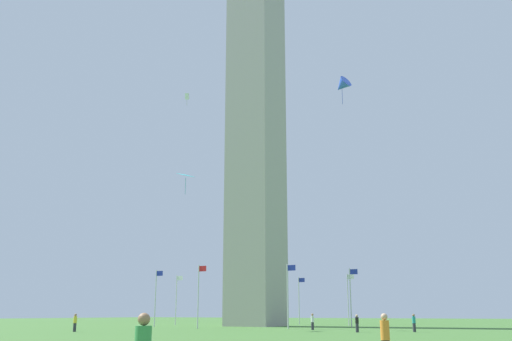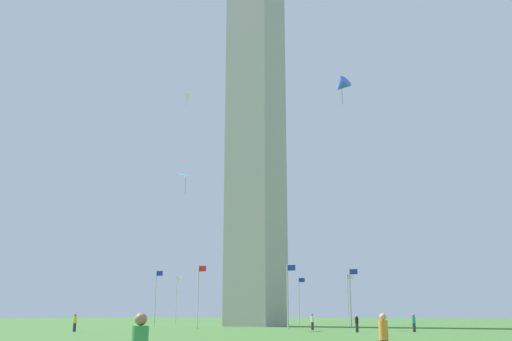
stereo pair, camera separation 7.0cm
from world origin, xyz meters
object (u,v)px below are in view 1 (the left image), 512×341
(obelisk_monument, at_px, (256,116))
(flagpole_s, at_px, (177,297))
(flagpole_n, at_px, (351,294))
(flagpole_w, at_px, (199,293))
(flagpole_e, at_px, (299,298))
(person_orange_shirt, at_px, (385,339))
(kite_white_box, at_px, (187,96))
(person_yellow_shirt, at_px, (75,323))
(flagpole_nw, at_px, (288,293))
(flagpole_sw, at_px, (156,295))
(person_white_shirt, at_px, (313,322))
(flagpole_ne, at_px, (348,297))
(kite_cyan_diamond, at_px, (186,176))
(person_teal_shirt, at_px, (414,323))
(kite_blue_delta, at_px, (342,86))
(flagpole_se, at_px, (234,298))
(person_black_shirt, at_px, (357,323))

(obelisk_monument, distance_m, flagpole_s, 29.39)
(flagpole_n, distance_m, flagpole_w, 19.28)
(flagpole_e, distance_m, person_orange_shirt, 70.66)
(kite_white_box, bearing_deg, obelisk_monument, 77.54)
(flagpole_e, xyz_separation_m, person_yellow_shirt, (-3.36, -42.69, -3.16))
(flagpole_e, height_order, person_orange_shirt, flagpole_e)
(kite_white_box, bearing_deg, flagpole_nw, 15.46)
(obelisk_monument, relative_size, flagpole_sw, 8.31)
(kite_white_box, bearing_deg, person_white_shirt, 2.35)
(flagpole_e, distance_m, flagpole_w, 27.26)
(flagpole_n, distance_m, flagpole_ne, 10.43)
(flagpole_nw, bearing_deg, flagpole_e, 112.50)
(obelisk_monument, distance_m, kite_cyan_diamond, 22.49)
(flagpole_nw, bearing_deg, flagpole_s, 157.50)
(flagpole_nw, relative_size, person_teal_shirt, 4.36)
(person_orange_shirt, xyz_separation_m, kite_blue_delta, (-13.68, 33.40, 24.46))
(flagpole_sw, xyz_separation_m, person_teal_shirt, (34.52, -4.20, -3.17))
(person_teal_shirt, bearing_deg, flagpole_sw, 47.63)
(obelisk_monument, distance_m, kite_white_box, 13.47)
(flagpole_e, bearing_deg, person_orange_shirt, -62.18)
(flagpole_sw, bearing_deg, flagpole_ne, 45.00)
(person_orange_shirt, height_order, kite_white_box, kite_white_box)
(kite_blue_delta, xyz_separation_m, kite_white_box, (-22.22, 2.28, 3.88))
(flagpole_sw, distance_m, kite_white_box, 26.30)
(flagpole_n, xyz_separation_m, flagpole_se, (-23.27, 9.64, 0.00))
(obelisk_monument, distance_m, flagpole_e, 29.42)
(flagpole_s, height_order, person_teal_shirt, flagpole_s)
(flagpole_ne, xyz_separation_m, kite_cyan_diamond, (-8.57, -27.90, 12.98))
(person_white_shirt, bearing_deg, flagpole_n, -17.58)
(flagpole_ne, bearing_deg, flagpole_s, -157.50)
(flagpole_s, xyz_separation_m, person_teal_shirt, (38.52, -13.84, -3.17))
(person_black_shirt, xyz_separation_m, person_teal_shirt, (4.34, 3.51, 0.03))
(flagpole_e, xyz_separation_m, flagpole_w, (-0.00, -27.26, 0.00))
(person_teal_shirt, bearing_deg, flagpole_se, 20.34)
(flagpole_ne, bearing_deg, person_white_shirt, -79.18)
(flagpole_s, bearing_deg, flagpole_w, -45.00)
(person_orange_shirt, relative_size, kite_white_box, 0.98)
(flagpole_sw, height_order, person_yellow_shirt, flagpole_sw)
(flagpole_s, bearing_deg, kite_white_box, -50.90)
(flagpole_se, relative_size, person_teal_shirt, 4.36)
(flagpole_sw, height_order, person_orange_shirt, flagpole_sw)
(flagpole_sw, bearing_deg, flagpole_nw, -0.00)
(flagpole_sw, distance_m, flagpole_w, 10.43)
(kite_cyan_diamond, bearing_deg, flagpole_w, 103.06)
(person_black_shirt, bearing_deg, kite_cyan_diamond, 62.58)
(flagpole_s, distance_m, person_orange_shirt, 67.53)
(flagpole_n, bearing_deg, kite_cyan_diamond, -124.52)
(obelisk_monument, height_order, flagpole_se, obelisk_monument)
(flagpole_sw, bearing_deg, flagpole_n, 22.50)
(obelisk_monument, relative_size, flagpole_w, 8.31)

